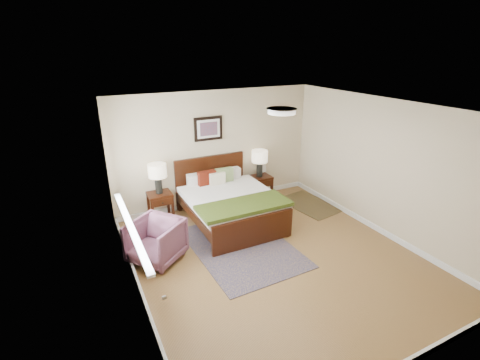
% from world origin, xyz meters
% --- Properties ---
extents(floor, '(5.00, 5.00, 0.00)m').
position_xyz_m(floor, '(0.00, 0.00, 0.00)').
color(floor, brown).
rests_on(floor, ground).
extents(back_wall, '(4.50, 0.04, 2.50)m').
position_xyz_m(back_wall, '(0.00, 2.50, 1.25)').
color(back_wall, '#C4B18E').
rests_on(back_wall, ground).
extents(front_wall, '(4.50, 0.04, 2.50)m').
position_xyz_m(front_wall, '(0.00, -2.50, 1.25)').
color(front_wall, '#C4B18E').
rests_on(front_wall, ground).
extents(left_wall, '(0.04, 5.00, 2.50)m').
position_xyz_m(left_wall, '(-2.25, 0.00, 1.25)').
color(left_wall, '#C4B18E').
rests_on(left_wall, ground).
extents(right_wall, '(0.04, 5.00, 2.50)m').
position_xyz_m(right_wall, '(2.25, 0.00, 1.25)').
color(right_wall, '#C4B18E').
rests_on(right_wall, ground).
extents(ceiling, '(4.50, 5.00, 0.02)m').
position_xyz_m(ceiling, '(0.00, 0.00, 2.50)').
color(ceiling, white).
rests_on(ceiling, back_wall).
extents(window, '(0.11, 2.72, 1.32)m').
position_xyz_m(window, '(-2.20, 0.70, 1.38)').
color(window, silver).
rests_on(window, left_wall).
extents(door, '(0.06, 1.00, 2.18)m').
position_xyz_m(door, '(-2.23, -1.75, 1.07)').
color(door, silver).
rests_on(door, ground).
extents(ceil_fixture, '(0.44, 0.44, 0.08)m').
position_xyz_m(ceil_fixture, '(0.00, 0.00, 2.47)').
color(ceil_fixture, white).
rests_on(ceil_fixture, ceiling).
extents(bed, '(1.70, 2.05, 1.11)m').
position_xyz_m(bed, '(-0.17, 1.49, 0.51)').
color(bed, '#351708').
rests_on(bed, ground).
extents(wall_art, '(0.62, 0.05, 0.50)m').
position_xyz_m(wall_art, '(-0.17, 2.47, 1.72)').
color(wall_art, black).
rests_on(wall_art, back_wall).
extents(nightstand_left, '(0.47, 0.42, 0.56)m').
position_xyz_m(nightstand_left, '(-1.35, 2.25, 0.44)').
color(nightstand_left, '#351708').
rests_on(nightstand_left, ground).
extents(nightstand_right, '(0.54, 0.40, 0.53)m').
position_xyz_m(nightstand_right, '(0.96, 2.26, 0.33)').
color(nightstand_right, '#351708').
rests_on(nightstand_right, ground).
extents(lamp_left, '(0.36, 0.36, 0.61)m').
position_xyz_m(lamp_left, '(-1.35, 2.27, 0.99)').
color(lamp_left, black).
rests_on(lamp_left, nightstand_left).
extents(lamp_right, '(0.36, 0.36, 0.61)m').
position_xyz_m(lamp_right, '(0.96, 2.27, 0.97)').
color(lamp_right, black).
rests_on(lamp_right, nightstand_right).
extents(armchair, '(1.09, 1.08, 0.71)m').
position_xyz_m(armchair, '(-1.80, 0.82, 0.36)').
color(armchair, brown).
rests_on(armchair, ground).
extents(rug_persian, '(1.68, 2.32, 0.01)m').
position_xyz_m(rug_persian, '(-0.37, 0.53, 0.01)').
color(rug_persian, '#0C123C').
rests_on(rug_persian, ground).
extents(rug_navy, '(1.10, 1.46, 0.01)m').
position_xyz_m(rug_navy, '(1.80, 1.43, 0.01)').
color(rug_navy, black).
rests_on(rug_navy, ground).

